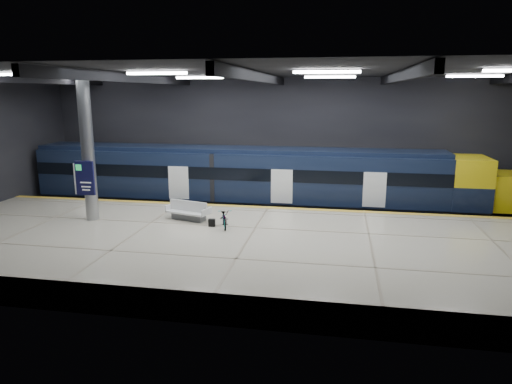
# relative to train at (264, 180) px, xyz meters

# --- Properties ---
(ground) EXTENTS (30.00, 30.00, 0.00)m
(ground) POSITION_rel_train_xyz_m (0.65, -5.50, -2.06)
(ground) COLOR black
(ground) RESTS_ON ground
(room_shell) EXTENTS (30.10, 16.10, 8.05)m
(room_shell) POSITION_rel_train_xyz_m (0.65, -5.49, 3.66)
(room_shell) COLOR black
(room_shell) RESTS_ON ground
(platform) EXTENTS (30.00, 11.00, 1.10)m
(platform) POSITION_rel_train_xyz_m (0.65, -8.00, -1.51)
(platform) COLOR #BEB5A0
(platform) RESTS_ON ground
(safety_strip) EXTENTS (30.00, 0.40, 0.01)m
(safety_strip) POSITION_rel_train_xyz_m (0.65, -2.75, -0.95)
(safety_strip) COLOR gold
(safety_strip) RESTS_ON platform
(rails) EXTENTS (30.00, 1.52, 0.16)m
(rails) POSITION_rel_train_xyz_m (0.65, 0.00, -1.98)
(rails) COLOR gray
(rails) RESTS_ON ground
(train) EXTENTS (29.40, 2.84, 3.79)m
(train) POSITION_rel_train_xyz_m (0.00, 0.00, 0.00)
(train) COLOR black
(train) RESTS_ON ground
(bench) EXTENTS (2.29, 1.42, 0.94)m
(bench) POSITION_rel_train_xyz_m (-2.75, -5.78, -0.63)
(bench) COLOR #595B60
(bench) RESTS_ON platform
(bicycle) EXTENTS (1.09, 1.81, 0.90)m
(bicycle) POSITION_rel_train_xyz_m (-0.75, -6.65, -0.51)
(bicycle) COLOR #99999E
(bicycle) RESTS_ON platform
(pannier_bag) EXTENTS (0.31, 0.20, 0.35)m
(pannier_bag) POSITION_rel_train_xyz_m (-1.35, -6.65, -0.78)
(pannier_bag) COLOR black
(pannier_bag) RESTS_ON platform
(info_column) EXTENTS (0.90, 0.78, 6.90)m
(info_column) POSITION_rel_train_xyz_m (-7.35, -6.52, 2.40)
(info_column) COLOR #9EA0A5
(info_column) RESTS_ON platform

